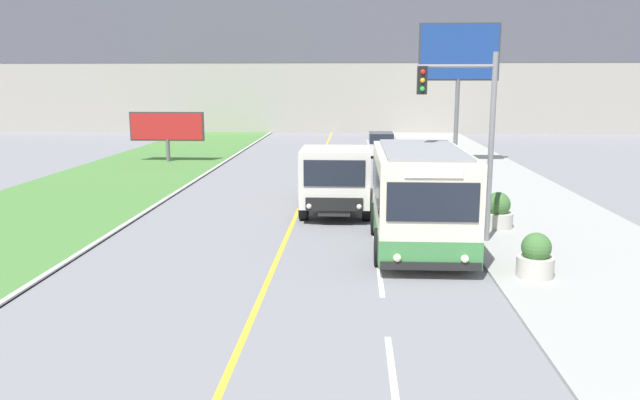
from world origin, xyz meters
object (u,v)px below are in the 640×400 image
(planter_round_second, at_px, (497,212))
(billboard_large, at_px, (459,58))
(traffic_light_mast, at_px, (469,123))
(planter_round_third, at_px, (465,186))
(planter_round_near, at_px, (536,257))
(dump_truck, at_px, (336,179))
(billboard_small, at_px, (167,128))
(car_distant, at_px, (381,144))
(city_bus, at_px, (420,199))

(planter_round_second, bearing_deg, billboard_large, 86.23)
(traffic_light_mast, height_order, planter_round_third, traffic_light_mast)
(traffic_light_mast, bearing_deg, planter_round_near, -71.65)
(dump_truck, xyz_separation_m, billboard_small, (-10.45, 14.13, 0.77))
(dump_truck, distance_m, planter_round_second, 5.81)
(billboard_large, xyz_separation_m, planter_round_third, (-1.17, -10.04, -5.44))
(car_distant, bearing_deg, planter_round_third, -79.68)
(traffic_light_mast, xyz_separation_m, planter_round_third, (1.21, 7.00, -3.04))
(city_bus, xyz_separation_m, planter_round_second, (2.81, 2.63, -0.90))
(planter_round_second, height_order, planter_round_third, planter_round_second)
(billboard_large, distance_m, planter_round_near, 21.22)
(billboard_small, relative_size, planter_round_third, 4.15)
(traffic_light_mast, distance_m, planter_round_second, 3.75)
(traffic_light_mast, height_order, billboard_small, traffic_light_mast)
(billboard_small, distance_m, planter_round_second, 22.75)
(billboard_large, xyz_separation_m, planter_round_second, (-1.01, -15.26, -5.40))
(billboard_large, distance_m, planter_round_second, 16.21)
(planter_round_near, bearing_deg, dump_truck, 124.62)
(car_distant, bearing_deg, traffic_light_mast, -85.95)
(city_bus, bearing_deg, car_distant, 90.35)
(billboard_large, bearing_deg, car_distant, 126.93)
(city_bus, distance_m, planter_round_near, 3.77)
(planter_round_near, xyz_separation_m, planter_round_second, (0.23, 5.22, 0.03))
(billboard_large, bearing_deg, dump_truck, -115.90)
(city_bus, xyz_separation_m, car_distant, (-0.14, 23.15, -0.80))
(traffic_light_mast, xyz_separation_m, billboard_large, (2.38, 17.04, 2.40))
(car_distant, xyz_separation_m, planter_round_second, (2.95, -20.52, -0.10))
(city_bus, distance_m, dump_truck, 5.44)
(city_bus, height_order, traffic_light_mast, traffic_light_mast)
(car_distant, xyz_separation_m, planter_round_near, (2.72, -25.74, -0.13))
(dump_truck, bearing_deg, billboard_large, 64.10)
(billboard_large, xyz_separation_m, planter_round_near, (-1.24, -20.47, -5.43))
(dump_truck, distance_m, billboard_large, 15.28)
(city_bus, xyz_separation_m, planter_round_third, (2.65, 7.85, -0.94))
(planter_round_second, bearing_deg, traffic_light_mast, -127.49)
(car_distant, height_order, billboard_small, billboard_small)
(city_bus, bearing_deg, billboard_small, 124.41)
(traffic_light_mast, relative_size, planter_round_near, 5.13)
(dump_truck, xyz_separation_m, planter_round_near, (5.11, -7.40, -0.71))
(city_bus, bearing_deg, planter_round_near, -45.06)
(planter_round_second, bearing_deg, car_distant, 98.18)
(dump_truck, xyz_separation_m, car_distant, (2.39, 18.34, -0.58))
(dump_truck, xyz_separation_m, planter_round_second, (5.34, -2.18, -0.68))
(traffic_light_mast, relative_size, billboard_large, 0.71)
(city_bus, relative_size, car_distant, 1.35)
(dump_truck, xyz_separation_m, planter_round_third, (5.18, 3.03, -0.72))
(city_bus, relative_size, planter_round_third, 5.46)
(city_bus, distance_m, billboard_large, 18.84)
(planter_round_third, bearing_deg, dump_truck, -149.64)
(billboard_large, relative_size, planter_round_third, 7.39)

